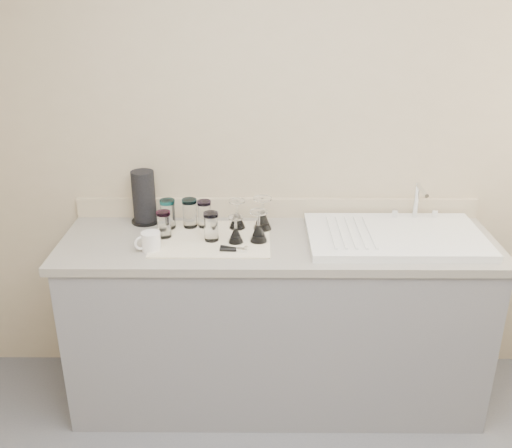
{
  "coord_description": "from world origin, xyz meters",
  "views": [
    {
      "loc": [
        -0.09,
        -1.26,
        2.02
      ],
      "look_at": [
        -0.11,
        1.15,
        1.0
      ],
      "focal_mm": 40.0,
      "sensor_mm": 36.0,
      "label": 1
    }
  ],
  "objects_px": {
    "tumbler_purple": "(204,214)",
    "goblet_back_left": "(237,219)",
    "sink_unit": "(395,236)",
    "goblet_front_left": "(236,234)",
    "goblet_back_right": "(262,218)",
    "tumbler_lavender": "(211,226)",
    "can_opener": "(234,249)",
    "white_mug": "(150,242)",
    "paper_towel_roll": "(144,198)",
    "tumbler_magenta": "(164,224)",
    "goblet_front_right": "(259,231)",
    "tumbler_cyan": "(190,213)",
    "tumbler_teal": "(168,214)"
  },
  "relations": [
    {
      "from": "tumbler_lavender",
      "to": "sink_unit",
      "type": "bearing_deg",
      "value": 1.97
    },
    {
      "from": "sink_unit",
      "to": "goblet_front_right",
      "type": "distance_m",
      "value": 0.65
    },
    {
      "from": "tumbler_purple",
      "to": "goblet_back_right",
      "type": "height_order",
      "value": "goblet_back_right"
    },
    {
      "from": "sink_unit",
      "to": "goblet_front_right",
      "type": "bearing_deg",
      "value": -176.69
    },
    {
      "from": "tumbler_teal",
      "to": "white_mug",
      "type": "xyz_separation_m",
      "value": [
        -0.05,
        -0.24,
        -0.04
      ]
    },
    {
      "from": "sink_unit",
      "to": "goblet_front_left",
      "type": "bearing_deg",
      "value": -176.02
    },
    {
      "from": "goblet_back_right",
      "to": "paper_towel_roll",
      "type": "bearing_deg",
      "value": 170.34
    },
    {
      "from": "can_opener",
      "to": "goblet_front_left",
      "type": "bearing_deg",
      "value": 87.09
    },
    {
      "from": "sink_unit",
      "to": "goblet_back_left",
      "type": "height_order",
      "value": "sink_unit"
    },
    {
      "from": "tumbler_purple",
      "to": "white_mug",
      "type": "relative_size",
      "value": 1.04
    },
    {
      "from": "tumbler_magenta",
      "to": "can_opener",
      "type": "height_order",
      "value": "tumbler_magenta"
    },
    {
      "from": "goblet_front_right",
      "to": "paper_towel_roll",
      "type": "distance_m",
      "value": 0.63
    },
    {
      "from": "tumbler_cyan",
      "to": "tumbler_magenta",
      "type": "distance_m",
      "value": 0.17
    },
    {
      "from": "goblet_back_right",
      "to": "goblet_front_left",
      "type": "relative_size",
      "value": 1.27
    },
    {
      "from": "sink_unit",
      "to": "tumbler_cyan",
      "type": "bearing_deg",
      "value": 172.43
    },
    {
      "from": "sink_unit",
      "to": "paper_towel_roll",
      "type": "xyz_separation_m",
      "value": [
        -1.22,
        0.21,
        0.11
      ]
    },
    {
      "from": "can_opener",
      "to": "paper_towel_roll",
      "type": "distance_m",
      "value": 0.59
    },
    {
      "from": "tumbler_magenta",
      "to": "goblet_back_right",
      "type": "distance_m",
      "value": 0.48
    },
    {
      "from": "tumbler_purple",
      "to": "can_opener",
      "type": "bearing_deg",
      "value": -60.85
    },
    {
      "from": "tumbler_cyan",
      "to": "goblet_back_right",
      "type": "xyz_separation_m",
      "value": [
        0.36,
        -0.02,
        -0.02
      ]
    },
    {
      "from": "tumbler_magenta",
      "to": "goblet_front_right",
      "type": "distance_m",
      "value": 0.45
    },
    {
      "from": "goblet_front_left",
      "to": "can_opener",
      "type": "height_order",
      "value": "goblet_front_left"
    },
    {
      "from": "sink_unit",
      "to": "goblet_back_right",
      "type": "height_order",
      "value": "sink_unit"
    },
    {
      "from": "tumbler_teal",
      "to": "goblet_front_left",
      "type": "relative_size",
      "value": 1.15
    },
    {
      "from": "sink_unit",
      "to": "goblet_back_right",
      "type": "bearing_deg",
      "value": 170.33
    },
    {
      "from": "tumbler_purple",
      "to": "goblet_back_right",
      "type": "relative_size",
      "value": 0.84
    },
    {
      "from": "tumbler_purple",
      "to": "can_opener",
      "type": "distance_m",
      "value": 0.33
    },
    {
      "from": "white_mug",
      "to": "paper_towel_roll",
      "type": "distance_m",
      "value": 0.36
    },
    {
      "from": "tumbler_cyan",
      "to": "can_opener",
      "type": "height_order",
      "value": "tumbler_cyan"
    },
    {
      "from": "sink_unit",
      "to": "tumbler_lavender",
      "type": "relative_size",
      "value": 5.93
    },
    {
      "from": "tumbler_teal",
      "to": "can_opener",
      "type": "distance_m",
      "value": 0.43
    },
    {
      "from": "goblet_back_left",
      "to": "goblet_back_right",
      "type": "relative_size",
      "value": 0.89
    },
    {
      "from": "goblet_back_left",
      "to": "goblet_back_right",
      "type": "height_order",
      "value": "goblet_back_right"
    },
    {
      "from": "sink_unit",
      "to": "goblet_back_left",
      "type": "xyz_separation_m",
      "value": [
        -0.75,
        0.12,
        0.04
      ]
    },
    {
      "from": "goblet_back_right",
      "to": "goblet_front_right",
      "type": "relative_size",
      "value": 1.08
    },
    {
      "from": "tumbler_teal",
      "to": "tumbler_purple",
      "type": "distance_m",
      "value": 0.18
    },
    {
      "from": "tumbler_purple",
      "to": "tumbler_lavender",
      "type": "distance_m",
      "value": 0.17
    },
    {
      "from": "sink_unit",
      "to": "tumbler_purple",
      "type": "bearing_deg",
      "value": 171.74
    },
    {
      "from": "can_opener",
      "to": "white_mug",
      "type": "xyz_separation_m",
      "value": [
        -0.38,
        0.02,
        0.03
      ]
    },
    {
      "from": "tumbler_purple",
      "to": "goblet_back_left",
      "type": "xyz_separation_m",
      "value": [
        0.16,
        -0.01,
        -0.02
      ]
    },
    {
      "from": "sink_unit",
      "to": "goblet_back_left",
      "type": "distance_m",
      "value": 0.76
    },
    {
      "from": "tumbler_teal",
      "to": "paper_towel_roll",
      "type": "relative_size",
      "value": 0.54
    },
    {
      "from": "white_mug",
      "to": "goblet_back_right",
      "type": "bearing_deg",
      "value": 24.7
    },
    {
      "from": "tumbler_purple",
      "to": "goblet_front_right",
      "type": "relative_size",
      "value": 0.9
    },
    {
      "from": "tumbler_purple",
      "to": "tumbler_magenta",
      "type": "relative_size",
      "value": 1.03
    },
    {
      "from": "can_opener",
      "to": "white_mug",
      "type": "height_order",
      "value": "white_mug"
    },
    {
      "from": "goblet_back_left",
      "to": "white_mug",
      "type": "bearing_deg",
      "value": -147.48
    },
    {
      "from": "goblet_back_right",
      "to": "can_opener",
      "type": "xyz_separation_m",
      "value": [
        -0.13,
        -0.25,
        -0.05
      ]
    },
    {
      "from": "white_mug",
      "to": "tumbler_teal",
      "type": "bearing_deg",
      "value": 79.24
    },
    {
      "from": "goblet_front_right",
      "to": "can_opener",
      "type": "height_order",
      "value": "goblet_front_right"
    }
  ]
}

